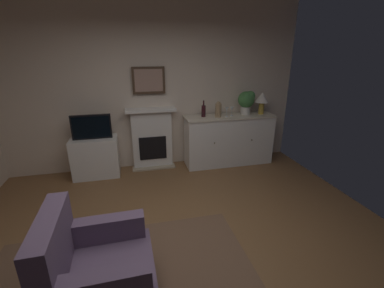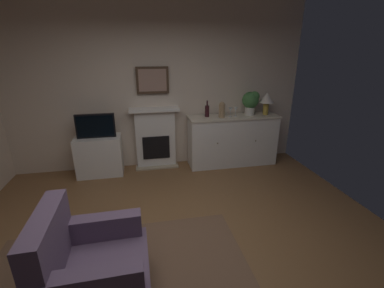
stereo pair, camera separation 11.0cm
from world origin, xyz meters
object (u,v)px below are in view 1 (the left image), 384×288
Objects in this scene: fireplace_unit at (152,138)px; potted_plant_small at (247,100)px; table_lamp at (262,99)px; armchair at (95,271)px; vase_decorative at (218,109)px; sideboard_cabinet at (229,140)px; wine_glass_left at (227,110)px; wine_glass_center at (232,109)px; tv_cabinet at (96,157)px; tv_set at (91,127)px; framed_picture at (149,80)px; wine_bottle at (204,111)px.

potted_plant_small is (1.74, -0.13, 0.64)m from fireplace_unit.
table_lamp is 0.93× the size of potted_plant_small.
vase_decorative is at bearing 53.32° from armchair.
armchair is (-2.13, -2.58, -0.08)m from sideboard_cabinet.
wine_glass_center is at bearing 14.48° from wine_glass_left.
fireplace_unit is 1.86m from potted_plant_small.
wine_glass_left is at bearing -1.36° from tv_cabinet.
fireplace_unit is 1.44m from wine_glass_left.
tv_cabinet is 0.54m from tv_set.
framed_picture reaches higher than sideboard_cabinet.
wine_glass_center is (1.44, -0.19, 0.50)m from fireplace_unit.
wine_glass_left is 2.41m from tv_cabinet.
armchair is at bearing -136.73° from table_lamp.
framed_picture reaches higher than table_lamp.
wine_glass_left is (1.33, -0.22, 0.50)m from fireplace_unit.
wine_bottle is (0.92, -0.13, 0.49)m from fireplace_unit.
table_lamp is 0.61m from wine_glass_center.
sideboard_cabinet reaches higher than tv_cabinet.
sideboard_cabinet is at bearing -7.17° from fireplace_unit.
sideboard_cabinet is 0.65m from vase_decorative.
table_lamp reaches higher than armchair.
vase_decorative is at bearing -171.93° from wine_glass_center.
wine_bottle is at bearing 174.44° from sideboard_cabinet.
armchair is (-0.72, -2.76, -0.17)m from fireplace_unit.
wine_bottle reaches higher than vase_decorative.
armchair is at bearing -84.42° from tv_cabinet.
table_lamp reaches higher than tv_set.
fireplace_unit is 1.20× the size of armchair.
wine_bottle is (-0.49, 0.05, 0.57)m from sideboard_cabinet.
tv_set is (-2.30, 0.03, -0.17)m from wine_glass_left.
table_lamp reaches higher than fireplace_unit.
potted_plant_small is at bearing -0.13° from wine_bottle.
sideboard_cabinet reaches higher than armchair.
table_lamp is (2.02, -0.18, 0.66)m from fireplace_unit.
tv_cabinet is (-1.90, -0.03, -0.70)m from wine_bottle.
sideboard_cabinet is 1.79× the size of armchair.
wine_glass_center is at bearing -9.24° from framed_picture.
wine_bottle is 0.47× the size of tv_set.
fireplace_unit is at bearing 170.72° from wine_glass_left.
framed_picture is 0.60× the size of armchair.
tv_cabinet is 0.82× the size of armchair.
wine_glass_left is 0.22× the size of tv_cabinet.
wine_glass_center is at bearing -178.88° from table_lamp.
wine_glass_left is 0.18× the size of armchair.
wine_glass_left is 0.44m from potted_plant_small.
potted_plant_small is at bearing -5.81° from framed_picture.
tv_set is (-0.97, -0.23, -0.69)m from framed_picture.
vase_decorative is (-0.16, -0.01, 0.02)m from wine_glass_left.
tv_set reaches higher than sideboard_cabinet.
framed_picture is 1.22m from tv_set.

